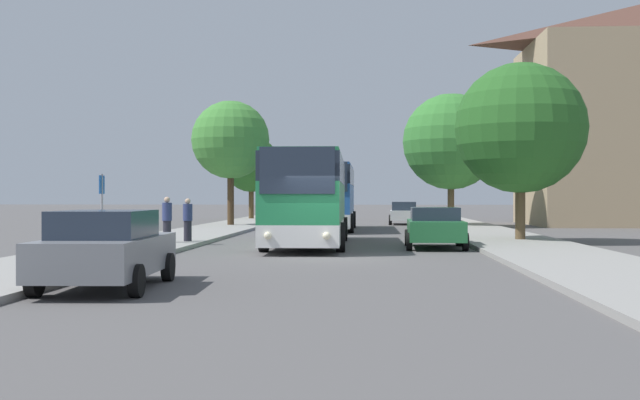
{
  "coord_description": "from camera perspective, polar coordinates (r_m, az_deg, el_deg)",
  "views": [
    {
      "loc": [
        1.28,
        -22.43,
        1.86
      ],
      "look_at": [
        -1.04,
        13.66,
        1.7
      ],
      "focal_mm": 42.0,
      "sensor_mm": 36.0,
      "label": 1
    }
  ],
  "objects": [
    {
      "name": "ground_plane",
      "position": [
        22.54,
        0.41,
        -4.47
      ],
      "size": [
        300.0,
        300.0,
        0.0
      ],
      "primitive_type": "plane",
      "color": "#565454",
      "rests_on": "ground"
    },
    {
      "name": "sidewalk_left",
      "position": [
        23.97,
        -16.58,
        -4.02
      ],
      "size": [
        4.0,
        120.0,
        0.15
      ],
      "primitive_type": "cube",
      "color": "gray",
      "rests_on": "ground_plane"
    },
    {
      "name": "sidewalk_right",
      "position": [
        23.22,
        17.98,
        -4.16
      ],
      "size": [
        4.0,
        120.0,
        0.15
      ],
      "primitive_type": "cube",
      "color": "gray",
      "rests_on": "ground_plane"
    },
    {
      "name": "bus_front",
      "position": [
        28.22,
        -0.91,
        0.18
      ],
      "size": [
        3.0,
        10.74,
        3.41
      ],
      "rotation": [
        0.0,
        0.0,
        0.02
      ],
      "color": "silver",
      "rests_on": "ground_plane"
    },
    {
      "name": "bus_middle",
      "position": [
        41.37,
        0.73,
        0.31
      ],
      "size": [
        2.8,
        10.27,
        3.57
      ],
      "rotation": [
        0.0,
        0.0,
        0.0
      ],
      "color": "silver",
      "rests_on": "ground_plane"
    },
    {
      "name": "parked_car_left_curb",
      "position": [
        15.7,
        -15.95,
        -3.56
      ],
      "size": [
        2.25,
        4.41,
        1.58
      ],
      "rotation": [
        0.0,
        0.0,
        0.05
      ],
      "color": "slate",
      "rests_on": "ground_plane"
    },
    {
      "name": "parked_car_right_near",
      "position": [
        27.29,
        8.75,
        -2.03
      ],
      "size": [
        2.2,
        4.06,
        1.47
      ],
      "rotation": [
        0.0,
        0.0,
        3.11
      ],
      "color": "#236B38",
      "rests_on": "ground_plane"
    },
    {
      "name": "parked_car_right_far",
      "position": [
        50.39,
        6.4,
        -0.97
      ],
      "size": [
        2.1,
        4.18,
        1.51
      ],
      "rotation": [
        0.0,
        0.0,
        3.11
      ],
      "color": "silver",
      "rests_on": "ground_plane"
    },
    {
      "name": "bus_stop_sign",
      "position": [
        25.35,
        -16.29,
        -0.17
      ],
      "size": [
        0.08,
        0.45,
        2.45
      ],
      "color": "gray",
      "rests_on": "sidewalk_left"
    },
    {
      "name": "pedestrian_waiting_near",
      "position": [
        29.14,
        -10.05,
        -1.49
      ],
      "size": [
        0.36,
        0.36,
        1.64
      ],
      "rotation": [
        0.0,
        0.0,
        0.85
      ],
      "color": "#23232D",
      "rests_on": "sidewalk_left"
    },
    {
      "name": "pedestrian_waiting_far",
      "position": [
        28.49,
        -11.58,
        -1.46
      ],
      "size": [
        0.36,
        0.36,
        1.7
      ],
      "rotation": [
        0.0,
        0.0,
        3.82
      ],
      "color": "#23232D",
      "rests_on": "sidewalk_left"
    },
    {
      "name": "tree_left_near",
      "position": [
        45.89,
        -6.82,
        4.56
      ],
      "size": [
        4.74,
        4.74,
        7.54
      ],
      "color": "#47331E",
      "rests_on": "sidewalk_left"
    },
    {
      "name": "tree_left_far",
      "position": [
        59.08,
        -5.26,
        2.73
      ],
      "size": [
        4.4,
        4.4,
        6.47
      ],
      "color": "#513D23",
      "rests_on": "sidewalk_left"
    },
    {
      "name": "tree_right_near",
      "position": [
        31.22,
        15.02,
        5.3
      ],
      "size": [
        5.24,
        5.24,
        7.09
      ],
      "color": "brown",
      "rests_on": "sidewalk_right"
    },
    {
      "name": "tree_right_mid",
      "position": [
        46.35,
        9.95,
        4.39
      ],
      "size": [
        5.85,
        5.85,
        7.99
      ],
      "color": "brown",
      "rests_on": "sidewalk_right"
    }
  ]
}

